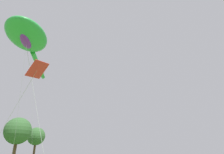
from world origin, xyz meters
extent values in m
ellipsoid|color=green|center=(-2.28, 15.57, 11.92)|extent=(6.11, 6.51, 1.32)
cylinder|color=green|center=(1.49, 20.58, 11.72)|extent=(4.61, 5.90, 0.48)
ellipsoid|color=purple|center=(-2.28, 15.57, 11.32)|extent=(2.13, 2.44, 0.48)
cylinder|color=#B2B2B7|center=(-1.39, 13.81, 5.63)|extent=(1.81, 3.56, 11.26)
cube|color=red|center=(-3.41, 9.77, 6.42)|extent=(1.19, 1.19, 1.02)
cylinder|color=#B2B2B7|center=(-3.99, 11.70, 3.21)|extent=(1.18, 3.88, 6.43)
ellipsoid|color=pink|center=(2.38, 26.91, 20.74)|extent=(0.49, 0.65, 0.15)
cylinder|color=#B2B2B7|center=(4.00, 26.95, 10.37)|extent=(3.26, 0.08, 20.74)
ellipsoid|color=yellow|center=(0.06, 22.07, 16.62)|extent=(0.83, 0.73, 0.21)
cylinder|color=#B2B2B7|center=(1.02, 23.38, 8.31)|extent=(1.93, 2.65, 16.62)
cylinder|color=#513823|center=(13.84, 54.57, 2.47)|extent=(0.84, 0.84, 4.94)
sphere|color=#386633|center=(13.84, 54.57, 7.74)|extent=(7.01, 7.01, 7.01)
cylinder|color=#513823|center=(23.05, 62.40, 2.55)|extent=(0.67, 0.67, 5.11)
sphere|color=#386633|center=(23.05, 62.40, 7.34)|extent=(5.59, 5.59, 5.59)
camera|label=1|loc=(-7.98, -0.49, 1.80)|focal=31.14mm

